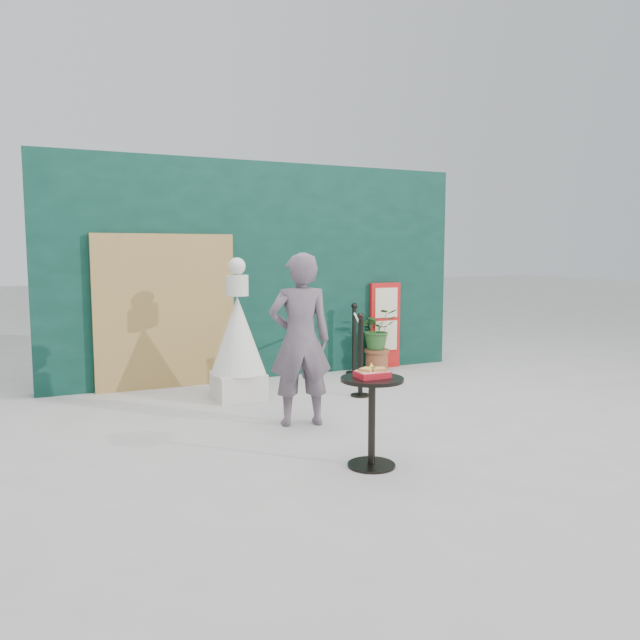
{
  "coord_description": "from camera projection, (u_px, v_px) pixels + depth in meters",
  "views": [
    {
      "loc": [
        -2.94,
        -5.19,
        1.78
      ],
      "look_at": [
        0.0,
        1.2,
        1.0
      ],
      "focal_mm": 35.0,
      "sensor_mm": 36.0,
      "label": 1
    }
  ],
  "objects": [
    {
      "name": "ground",
      "position": [
        371.0,
        434.0,
        6.11
      ],
      "size": [
        60.0,
        60.0,
        0.0
      ],
      "primitive_type": "plane",
      "color": "#ADAAA5",
      "rests_on": "ground"
    },
    {
      "name": "back_wall",
      "position": [
        262.0,
        271.0,
        8.78
      ],
      "size": [
        6.0,
        0.3,
        3.0
      ],
      "primitive_type": "cube",
      "color": "#0A2D23",
      "rests_on": "ground"
    },
    {
      "name": "bamboo_fence",
      "position": [
        166.0,
        312.0,
        8.07
      ],
      "size": [
        1.8,
        0.08,
        2.0
      ],
      "primitive_type": "cube",
      "color": "tan",
      "rests_on": "ground"
    },
    {
      "name": "woman",
      "position": [
        300.0,
        340.0,
        6.34
      ],
      "size": [
        0.72,
        0.55,
        1.76
      ],
      "primitive_type": "imported",
      "rotation": [
        0.0,
        0.0,
        2.93
      ],
      "color": "#665763",
      "rests_on": "ground"
    },
    {
      "name": "menu_board",
      "position": [
        385.0,
        325.0,
        9.49
      ],
      "size": [
        0.5,
        0.07,
        1.3
      ],
      "color": "red",
      "rests_on": "ground"
    },
    {
      "name": "statue",
      "position": [
        238.0,
        342.0,
        7.5
      ],
      "size": [
        0.66,
        0.66,
        1.7
      ],
      "color": "silver",
      "rests_on": "ground"
    },
    {
      "name": "cafe_table",
      "position": [
        372.0,
        408.0,
        5.13
      ],
      "size": [
        0.52,
        0.52,
        0.75
      ],
      "color": "black",
      "rests_on": "ground"
    },
    {
      "name": "food_basket",
      "position": [
        372.0,
        373.0,
        5.1
      ],
      "size": [
        0.26,
        0.19,
        0.11
      ],
      "color": "red",
      "rests_on": "cafe_table"
    },
    {
      "name": "planter",
      "position": [
        377.0,
        335.0,
        9.26
      ],
      "size": [
        0.55,
        0.48,
        0.94
      ],
      "color": "brown",
      "rests_on": "ground"
    },
    {
      "name": "stanchion_barrier",
      "position": [
        357.0,
        347.0,
        8.34
      ],
      "size": [
        0.84,
        1.54,
        1.03
      ],
      "color": "black",
      "rests_on": "ground"
    }
  ]
}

